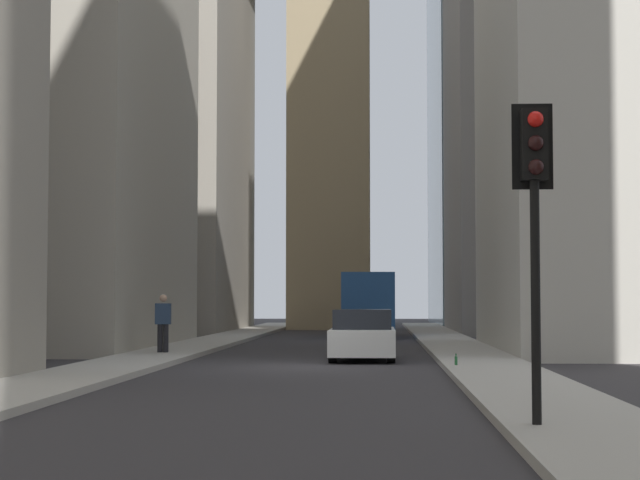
{
  "coord_description": "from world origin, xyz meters",
  "views": [
    {
      "loc": [
        -27.33,
        -1.87,
        1.7
      ],
      "look_at": [
        19.03,
        0.66,
        4.23
      ],
      "focal_mm": 61.03,
      "sensor_mm": 36.0,
      "label": 1
    }
  ],
  "objects_px": {
    "sedan_white": "(363,336)",
    "traffic_light_foreground": "(534,186)",
    "delivery_truck": "(369,305)",
    "discarded_bottle": "(456,360)",
    "pedestrian": "(163,321)"
  },
  "relations": [
    {
      "from": "sedan_white",
      "to": "traffic_light_foreground",
      "type": "distance_m",
      "value": 16.99
    },
    {
      "from": "delivery_truck",
      "to": "discarded_bottle",
      "type": "distance_m",
      "value": 22.7
    },
    {
      "from": "delivery_truck",
      "to": "discarded_bottle",
      "type": "xyz_separation_m",
      "value": [
        -22.55,
        -2.28,
        -1.21
      ]
    },
    {
      "from": "sedan_white",
      "to": "discarded_bottle",
      "type": "relative_size",
      "value": 15.93
    },
    {
      "from": "traffic_light_foreground",
      "to": "discarded_bottle",
      "type": "height_order",
      "value": "traffic_light_foreground"
    },
    {
      "from": "delivery_truck",
      "to": "traffic_light_foreground",
      "type": "height_order",
      "value": "traffic_light_foreground"
    },
    {
      "from": "discarded_bottle",
      "to": "delivery_truck",
      "type": "bearing_deg",
      "value": 5.79
    },
    {
      "from": "sedan_white",
      "to": "traffic_light_foreground",
      "type": "relative_size",
      "value": 1.06
    },
    {
      "from": "delivery_truck",
      "to": "discarded_bottle",
      "type": "bearing_deg",
      "value": -174.21
    },
    {
      "from": "delivery_truck",
      "to": "discarded_bottle",
      "type": "relative_size",
      "value": 23.93
    },
    {
      "from": "traffic_light_foreground",
      "to": "delivery_truck",
      "type": "bearing_deg",
      "value": 3.98
    },
    {
      "from": "delivery_truck",
      "to": "sedan_white",
      "type": "distance_m",
      "value": 18.21
    },
    {
      "from": "delivery_truck",
      "to": "sedan_white",
      "type": "relative_size",
      "value": 1.5
    },
    {
      "from": "sedan_white",
      "to": "discarded_bottle",
      "type": "height_order",
      "value": "sedan_white"
    },
    {
      "from": "delivery_truck",
      "to": "pedestrian",
      "type": "bearing_deg",
      "value": 160.7
    }
  ]
}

